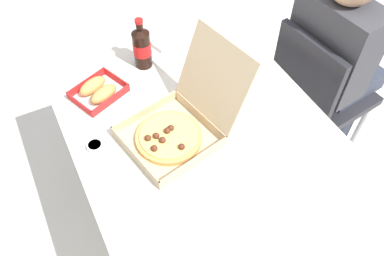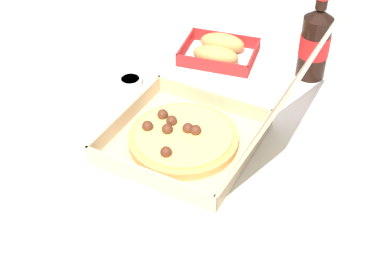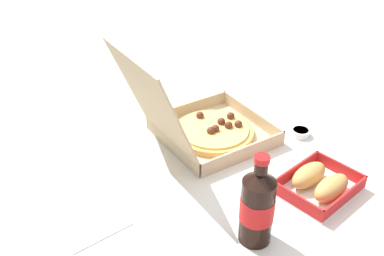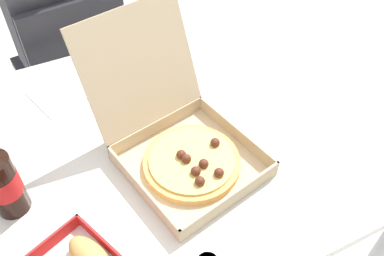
# 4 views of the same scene
# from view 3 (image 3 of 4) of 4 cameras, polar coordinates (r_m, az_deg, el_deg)

# --- Properties ---
(dining_table) EXTENTS (1.24, 0.90, 0.71)m
(dining_table) POSITION_cam_3_polar(r_m,az_deg,el_deg) (1.38, -2.33, -4.30)
(dining_table) COLOR silver
(dining_table) RESTS_ON ground_plane
(pizza_box_open) EXTENTS (0.37, 0.46, 0.32)m
(pizza_box_open) POSITION_cam_3_polar(r_m,az_deg,el_deg) (1.31, 1.40, 0.19)
(pizza_box_open) COLOR tan
(pizza_box_open) RESTS_ON dining_table
(bread_side_box) EXTENTS (0.21, 0.23, 0.06)m
(bread_side_box) POSITION_cam_3_polar(r_m,az_deg,el_deg) (1.19, 15.62, -6.62)
(bread_side_box) COLOR white
(bread_side_box) RESTS_ON dining_table
(cola_bottle) EXTENTS (0.07, 0.07, 0.22)m
(cola_bottle) POSITION_cam_3_polar(r_m,az_deg,el_deg) (0.99, 8.14, -9.62)
(cola_bottle) COLOR black
(cola_bottle) RESTS_ON dining_table
(paper_menu) EXTENTS (0.25, 0.21, 0.00)m
(paper_menu) POSITION_cam_3_polar(r_m,az_deg,el_deg) (1.13, -13.47, -10.22)
(paper_menu) COLOR white
(paper_menu) RESTS_ON dining_table
(dipping_sauce_cup) EXTENTS (0.06, 0.06, 0.02)m
(dipping_sauce_cup) POSITION_cam_3_polar(r_m,az_deg,el_deg) (1.39, 13.39, -0.51)
(dipping_sauce_cup) COLOR white
(dipping_sauce_cup) RESTS_ON dining_table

